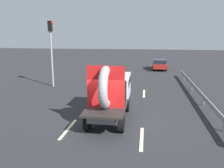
% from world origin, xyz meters
% --- Properties ---
extents(ground_plane, '(120.00, 120.00, 0.00)m').
position_xyz_m(ground_plane, '(0.00, 0.00, 0.00)').
color(ground_plane, '#28282B').
extents(flatbed_truck, '(2.02, 5.15, 3.20)m').
position_xyz_m(flatbed_truck, '(-0.04, 1.30, 1.55)').
color(flatbed_truck, black).
rests_on(flatbed_truck, ground_plane).
extents(distant_sedan, '(1.78, 4.14, 1.35)m').
position_xyz_m(distant_sedan, '(3.67, 19.98, 0.73)').
color(distant_sedan, black).
rests_on(distant_sedan, ground_plane).
extents(traffic_light, '(0.42, 0.36, 5.80)m').
position_xyz_m(traffic_light, '(-6.43, 8.22, 3.78)').
color(traffic_light, gray).
rests_on(traffic_light, ground_plane).
extents(guardrail, '(0.10, 17.39, 0.71)m').
position_xyz_m(guardrail, '(5.81, 6.33, 0.53)').
color(guardrail, gray).
rests_on(guardrail, ground_plane).
extents(lane_dash_left_near, '(0.16, 2.55, 0.01)m').
position_xyz_m(lane_dash_left_near, '(-1.90, -1.01, 0.00)').
color(lane_dash_left_near, beige).
rests_on(lane_dash_left_near, ground_plane).
extents(lane_dash_left_far, '(0.16, 2.33, 0.01)m').
position_xyz_m(lane_dash_left_far, '(-1.90, 6.89, 0.00)').
color(lane_dash_left_far, beige).
rests_on(lane_dash_left_far, ground_plane).
extents(lane_dash_right_near, '(0.16, 2.51, 0.01)m').
position_xyz_m(lane_dash_right_near, '(1.81, -1.58, 0.00)').
color(lane_dash_right_near, beige).
rests_on(lane_dash_right_near, ground_plane).
extents(lane_dash_right_far, '(0.16, 2.47, 0.01)m').
position_xyz_m(lane_dash_right_far, '(1.81, 6.81, 0.00)').
color(lane_dash_right_far, beige).
rests_on(lane_dash_right_far, ground_plane).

